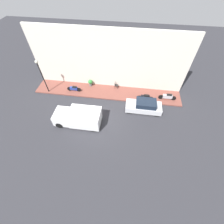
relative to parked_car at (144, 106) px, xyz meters
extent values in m
plane|color=#2D2D33|center=(-2.59, 4.62, -0.69)|extent=(60.00, 60.00, 0.00)
cube|color=brown|center=(2.43, 4.62, -0.62)|extent=(2.59, 18.34, 0.15)
cube|color=silver|center=(3.87, 4.62, 2.97)|extent=(0.30, 18.34, 7.33)
cube|color=silver|center=(0.00, 0.05, -0.16)|extent=(1.61, 4.00, 0.69)
cube|color=#192333|center=(0.00, -0.15, 0.47)|extent=(1.42, 2.20, 0.58)
cylinder|color=black|center=(-0.69, 1.57, -0.36)|extent=(0.20, 0.66, 0.66)
cylinder|color=black|center=(0.69, 1.57, -0.36)|extent=(0.20, 0.66, 0.66)
cylinder|color=black|center=(-0.69, -1.46, -0.36)|extent=(0.20, 0.66, 0.66)
cylinder|color=black|center=(0.69, -1.46, -0.36)|extent=(0.20, 0.66, 0.66)
cube|color=white|center=(-2.75, 6.04, 0.34)|extent=(1.98, 3.13, 1.66)
cube|color=white|center=(-2.75, 8.44, 0.09)|extent=(1.89, 1.69, 1.16)
cube|color=#192333|center=(-2.75, 8.70, 0.42)|extent=(1.69, 0.93, 0.46)
cylinder|color=black|center=(-3.61, 8.67, -0.32)|extent=(0.22, 0.74, 0.74)
cylinder|color=black|center=(-1.89, 8.67, -0.32)|extent=(0.22, 0.74, 0.74)
cylinder|color=black|center=(-3.61, 5.09, -0.32)|extent=(0.22, 0.74, 0.74)
cylinder|color=black|center=(-1.89, 5.09, -0.32)|extent=(0.22, 0.74, 0.74)
cube|color=navy|center=(1.97, 8.82, -0.12)|extent=(0.30, 0.95, 0.36)
cube|color=black|center=(1.97, 8.69, 0.12)|extent=(0.27, 0.52, 0.12)
cylinder|color=black|center=(1.97, 9.43, -0.26)|extent=(0.10, 0.56, 0.56)
cylinder|color=black|center=(1.97, 8.21, -0.26)|extent=(0.10, 0.56, 0.56)
cube|color=#B7B7BF|center=(2.03, -2.80, -0.06)|extent=(0.30, 1.12, 0.46)
cube|color=black|center=(2.03, -2.95, 0.23)|extent=(0.27, 0.61, 0.12)
cylinder|color=black|center=(2.03, -2.05, -0.25)|extent=(0.10, 0.59, 0.59)
cylinder|color=black|center=(2.03, -3.55, -0.25)|extent=(0.10, 0.59, 0.59)
cube|color=black|center=(1.56, -0.14, -0.07)|extent=(0.30, 1.06, 0.44)
cube|color=black|center=(1.56, -0.29, 0.21)|extent=(0.27, 0.58, 0.12)
cylinder|color=black|center=(1.56, 0.56, -0.24)|extent=(0.10, 0.59, 0.59)
cylinder|color=black|center=(1.56, -0.84, -0.24)|extent=(0.10, 0.59, 0.59)
cylinder|color=black|center=(1.47, 12.08, 1.50)|extent=(0.12, 0.12, 4.08)
sphere|color=silver|center=(1.47, 12.08, 3.65)|extent=(0.35, 0.35, 0.35)
cylinder|color=slate|center=(3.31, 6.96, -0.35)|extent=(0.37, 0.37, 0.38)
sphere|color=#337F38|center=(3.31, 6.96, 0.07)|extent=(0.58, 0.58, 0.58)
cube|color=#262626|center=(3.30, 3.54, -0.09)|extent=(0.40, 0.40, 0.04)
cube|color=#262626|center=(3.30, 3.72, 0.14)|extent=(0.40, 0.04, 0.43)
cylinder|color=#262626|center=(3.13, 3.37, -0.33)|extent=(0.04, 0.04, 0.43)
cylinder|color=#262626|center=(3.48, 3.37, -0.33)|extent=(0.04, 0.04, 0.43)
cylinder|color=#262626|center=(3.13, 3.71, -0.33)|extent=(0.04, 0.04, 0.43)
cylinder|color=#262626|center=(3.48, 3.71, -0.33)|extent=(0.04, 0.04, 0.43)
camera|label=1|loc=(-11.81, 2.00, 12.38)|focal=24.00mm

